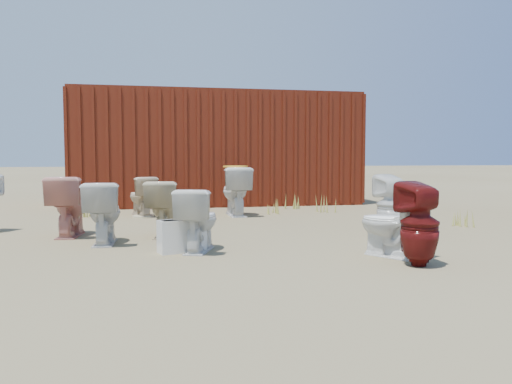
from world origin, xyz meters
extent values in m
plane|color=brown|center=(0.00, 0.00, 0.00)|extent=(100.00, 100.00, 0.00)
cube|color=#51100D|center=(0.00, 5.20, 1.20)|extent=(6.00, 2.40, 2.40)
imported|color=silver|center=(-1.93, 0.08, 0.37)|extent=(0.42, 0.73, 0.73)
imported|color=tan|center=(-2.43, 0.75, 0.39)|extent=(0.50, 0.80, 0.78)
imported|color=white|center=(-0.88, -0.61, 0.34)|extent=(0.59, 0.76, 0.69)
imported|color=#5E1110|center=(1.09, -1.76, 0.40)|extent=(0.42, 0.43, 0.79)
imported|color=white|center=(1.04, -1.30, 0.35)|extent=(0.69, 0.78, 0.69)
imported|color=beige|center=(-1.58, 2.78, 0.34)|extent=(0.59, 0.77, 0.69)
imported|color=beige|center=(-1.23, 0.48, 0.36)|extent=(0.51, 0.76, 0.72)
imported|color=white|center=(0.02, 2.59, 0.42)|extent=(0.50, 0.84, 0.85)
imported|color=white|center=(1.64, -0.05, 0.40)|extent=(0.40, 0.41, 0.80)
ellipsoid|color=gold|center=(0.02, 2.59, 0.86)|extent=(0.43, 0.54, 0.02)
cube|color=white|center=(-1.05, -0.62, 0.17)|extent=(0.54, 0.34, 0.35)
ellipsoid|color=beige|center=(-1.05, 0.94, 0.01)|extent=(0.47, 0.56, 0.02)
ellipsoid|color=#BDB489|center=(-1.56, 2.70, 0.01)|extent=(0.37, 0.47, 0.02)
cone|color=#A19E40|center=(-2.59, 2.93, 0.14)|extent=(0.36, 0.36, 0.28)
cone|color=#A19E40|center=(0.70, 2.75, 0.13)|extent=(0.32, 0.32, 0.25)
cone|color=#A19E40|center=(1.74, 2.76, 0.16)|extent=(0.36, 0.36, 0.33)
cone|color=#A19E40|center=(-0.85, 3.50, 0.15)|extent=(0.30, 0.30, 0.29)
cone|color=#A19E40|center=(1.34, 3.50, 0.16)|extent=(0.34, 0.34, 0.31)
cone|color=#A19E40|center=(3.08, 0.56, 0.12)|extent=(0.28, 0.28, 0.23)
camera|label=1|loc=(-1.30, -5.99, 1.02)|focal=35.00mm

